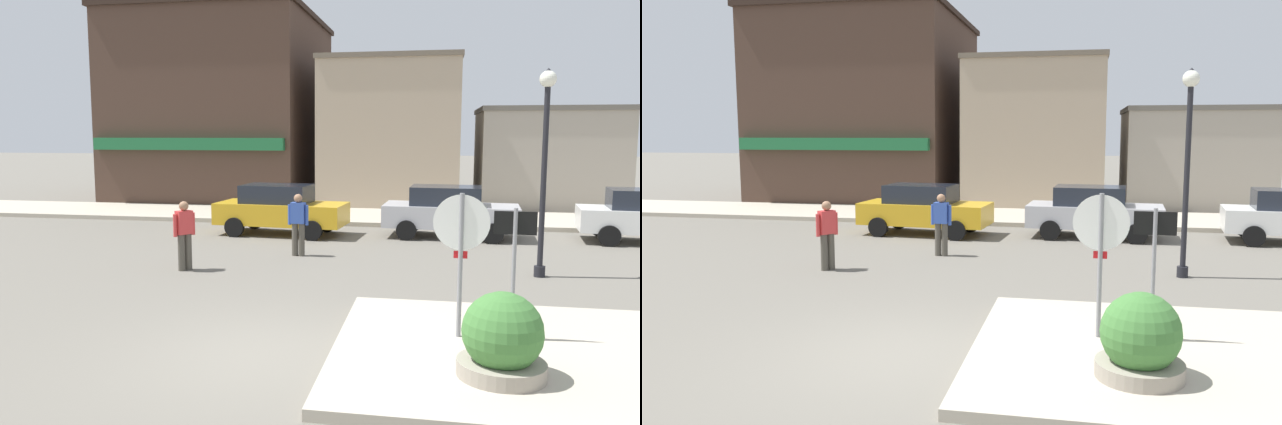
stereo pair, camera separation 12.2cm
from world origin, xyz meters
TOP-DOWN VIEW (x-y plane):
  - ground_plane at (0.00, 0.00)m, footprint 160.00×160.00m
  - sidewalk_corner at (4.16, 0.48)m, footprint 6.40×4.80m
  - kerb_far at (0.00, 14.49)m, footprint 80.00×4.00m
  - stop_sign at (2.73, 0.94)m, footprint 0.82×0.08m
  - one_way_sign at (3.49, 0.94)m, footprint 0.60×0.07m
  - planter at (3.21, -0.55)m, footprint 1.10×1.10m
  - lamp_post at (4.65, 5.89)m, footprint 0.36×0.36m
  - parked_car_nearest at (-2.42, 10.46)m, footprint 4.13×2.14m
  - parked_car_second at (2.76, 10.85)m, footprint 4.10×2.07m
  - pedestrian_crossing_near at (-3.34, 5.07)m, footprint 0.41×0.49m
  - pedestrian_crossing_far at (-1.13, 7.21)m, footprint 0.56×0.25m
  - building_corner_shop at (-7.91, 21.45)m, footprint 9.01×10.44m
  - building_storefront_left_near at (0.36, 20.28)m, footprint 5.85×7.73m
  - building_storefront_left_mid at (6.93, 19.95)m, footprint 5.74×6.00m

SIDE VIEW (x-z plane):
  - ground_plane at x=0.00m, z-range 0.00..0.00m
  - sidewalk_corner at x=4.16m, z-range 0.00..0.15m
  - kerb_far at x=0.00m, z-range 0.00..0.15m
  - planter at x=3.21m, z-range -0.05..1.17m
  - parked_car_nearest at x=-2.42m, z-range 0.03..1.59m
  - parked_car_second at x=2.76m, z-range 0.03..1.59m
  - pedestrian_crossing_near at x=-3.34m, z-range 0.06..1.67m
  - pedestrian_crossing_far at x=-1.13m, z-range 0.06..1.67m
  - one_way_sign at x=3.49m, z-range 0.28..2.38m
  - stop_sign at x=2.73m, z-range 0.37..2.67m
  - building_storefront_left_mid at x=6.93m, z-range 0.00..4.22m
  - lamp_post at x=4.65m, z-range 0.69..5.23m
  - building_storefront_left_near at x=0.36m, z-range 0.00..6.30m
  - building_corner_shop at x=-7.91m, z-range 0.00..8.70m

